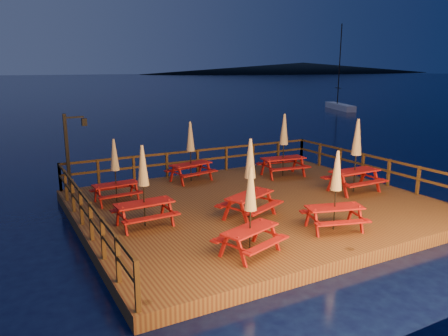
{
  "coord_description": "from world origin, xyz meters",
  "views": [
    {
      "loc": [
        -8.05,
        -12.45,
        5.14
      ],
      "look_at": [
        -0.96,
        0.6,
        1.64
      ],
      "focal_mm": 35.0,
      "sensor_mm": 36.0,
      "label": 1
    }
  ],
  "objects_px": {
    "lamp_post": "(71,145)",
    "picnic_table_0": "(191,151)",
    "sailboat": "(340,107)",
    "picnic_table_2": "(250,209)",
    "picnic_table_1": "(143,185)"
  },
  "relations": [
    {
      "from": "sailboat",
      "to": "lamp_post",
      "type": "bearing_deg",
      "value": -126.06
    },
    {
      "from": "picnic_table_1",
      "to": "picnic_table_2",
      "type": "height_order",
      "value": "picnic_table_1"
    },
    {
      "from": "lamp_post",
      "to": "picnic_table_0",
      "type": "distance_m",
      "value": 4.68
    },
    {
      "from": "sailboat",
      "to": "picnic_table_0",
      "type": "bearing_deg",
      "value": -121.31
    },
    {
      "from": "picnic_table_0",
      "to": "picnic_table_2",
      "type": "xyz_separation_m",
      "value": [
        -1.67,
        -7.37,
        -0.11
      ]
    },
    {
      "from": "sailboat",
      "to": "picnic_table_0",
      "type": "height_order",
      "value": "sailboat"
    },
    {
      "from": "lamp_post",
      "to": "sailboat",
      "type": "xyz_separation_m",
      "value": [
        34.46,
        22.35,
        -1.86
      ]
    },
    {
      "from": "picnic_table_1",
      "to": "picnic_table_2",
      "type": "distance_m",
      "value": 3.65
    },
    {
      "from": "sailboat",
      "to": "picnic_table_2",
      "type": "distance_m",
      "value": 43.87
    },
    {
      "from": "picnic_table_2",
      "to": "sailboat",
      "type": "bearing_deg",
      "value": 25.49
    },
    {
      "from": "lamp_post",
      "to": "sailboat",
      "type": "relative_size",
      "value": 0.3
    },
    {
      "from": "picnic_table_1",
      "to": "picnic_table_2",
      "type": "bearing_deg",
      "value": -63.92
    },
    {
      "from": "sailboat",
      "to": "picnic_table_2",
      "type": "height_order",
      "value": "sailboat"
    },
    {
      "from": "lamp_post",
      "to": "picnic_table_0",
      "type": "relative_size",
      "value": 1.2
    },
    {
      "from": "lamp_post",
      "to": "picnic_table_2",
      "type": "relative_size",
      "value": 1.3
    }
  ]
}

